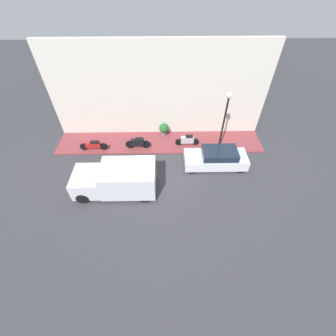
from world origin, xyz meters
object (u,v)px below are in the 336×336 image
Objects in this scene: scooter_silver at (187,140)px; potted_plant at (164,129)px; parked_car at (216,158)px; delivery_van at (116,179)px; motorcycle_red at (94,145)px; motorcycle_black at (138,143)px; streetlamp at (225,114)px.

scooter_silver is 1.72× the size of potted_plant.
parked_car is at bearing -140.05° from scooter_silver.
parked_car is 4.81m from potted_plant.
motorcycle_red is at bearing 31.13° from delivery_van.
motorcycle_red is 3.17m from motorcycle_black.
scooter_silver is at bearing -125.26° from potted_plant.
scooter_silver reaches higher than motorcycle_red.
motorcycle_red is at bearing 88.49° from streetlamp.
motorcycle_red is 1.94× the size of potted_plant.
motorcycle_red is at bearing 79.01° from parked_car.
streetlamp is at bearing -107.19° from scooter_silver.
motorcycle_black is at bearing 94.54° from scooter_silver.
motorcycle_black is 6.37m from streetlamp.
potted_plant is at bearing -51.54° from motorcycle_black.
streetlamp is at bearing -62.97° from delivery_van.
potted_plant is at bearing -71.84° from motorcycle_red.
motorcycle_red is 0.44× the size of streetlamp.
parked_car is 2.32× the size of motorcycle_black.
streetlamp is at bearing -115.82° from potted_plant.
delivery_van reaches higher than potted_plant.
streetlamp is (-0.24, -8.98, 2.64)m from motorcycle_red.
potted_plant is (3.32, 3.48, 0.06)m from parked_car.
streetlamp is at bearing -93.87° from motorcycle_black.
delivery_van is 6.06m from potted_plant.
potted_plant is (1.90, 3.92, -2.44)m from streetlamp.
potted_plant is (1.66, -5.06, 0.19)m from motorcycle_red.
streetlamp reaches higher than motorcycle_black.
parked_car is 0.86× the size of delivery_van.
delivery_van is at bearing 166.19° from motorcycle_black.
delivery_van is at bearing -148.87° from motorcycle_red.
potted_plant is at bearing -27.96° from delivery_van.
parked_car is at bearing -72.23° from delivery_van.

